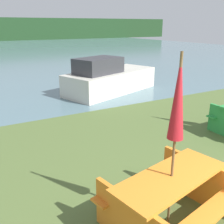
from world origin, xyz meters
The scene contains 3 objects.
picnic_table_orange centered at (-0.76, 1.43, 0.47)m, with size 2.04×1.71×0.77m.
umbrella_crimson centered at (-0.76, 1.43, 1.86)m, with size 0.21×0.21×2.46m.
boat centered at (2.23, 8.71, 0.58)m, with size 4.54×2.97×1.52m.
Camera 1 is at (-3.02, -0.92, 2.76)m, focal length 42.00 mm.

